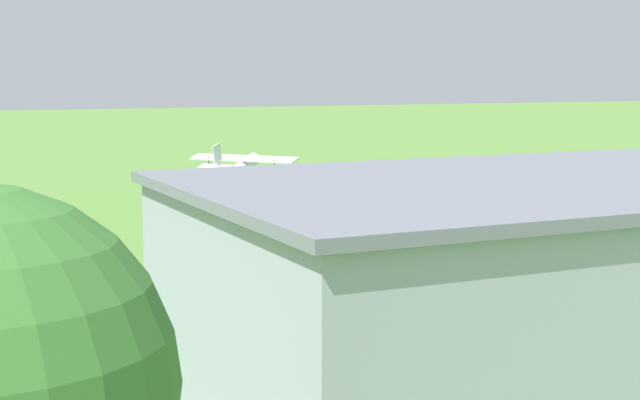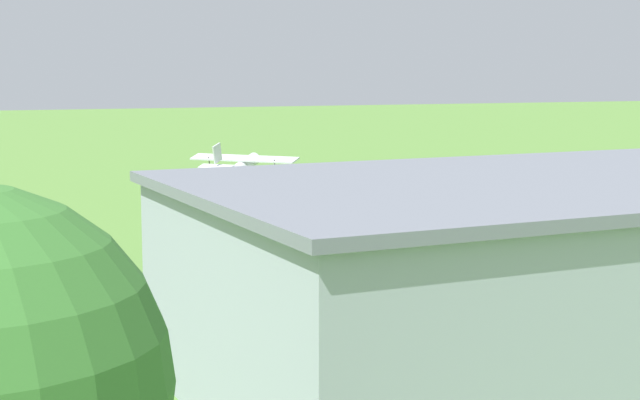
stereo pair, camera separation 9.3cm
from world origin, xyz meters
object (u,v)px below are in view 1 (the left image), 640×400
Objects in this scene: car_blue at (95,302)px; person_near_hangar_door at (268,257)px; person_beside_truck at (303,258)px; person_crossing_taxiway at (237,268)px; biplane at (237,170)px.

person_near_hangar_door is at bearing -145.82° from car_blue.
person_beside_truck reaches higher than car_blue.
person_near_hangar_door is (1.48, -1.27, -0.10)m from person_beside_truck.
person_beside_truck reaches higher than person_crossing_taxiway.
car_blue reaches higher than person_near_hangar_door.
biplane is at bearing -107.31° from person_crossing_taxiway.
person_beside_truck is at bearing -167.08° from person_crossing_taxiway.
biplane is 26.76m from person_crossing_taxiway.
person_crossing_taxiway is 3.15m from person_near_hangar_door.
car_blue is (15.69, 30.17, -2.08)m from biplane.
biplane is 24.09m from person_near_hangar_door.
person_crossing_taxiway is (3.80, 0.87, -0.11)m from person_beside_truck.
person_beside_truck is 1.13× the size of person_crossing_taxiway.
person_near_hangar_door is at bearing 76.45° from biplane.
person_crossing_taxiway is (-7.75, -4.70, -0.06)m from car_blue.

